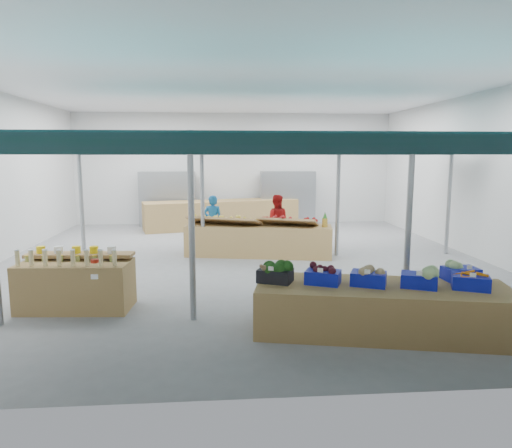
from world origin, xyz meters
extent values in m
plane|color=slate|center=(0.00, 0.00, 0.00)|extent=(13.00, 13.00, 0.00)
plane|color=silver|center=(0.00, 0.00, 4.20)|extent=(13.00, 13.00, 0.00)
plane|color=silver|center=(0.00, 6.50, 2.10)|extent=(12.00, 0.00, 12.00)
plane|color=silver|center=(6.00, 0.00, 2.10)|extent=(0.00, 13.00, 13.00)
cylinder|color=gray|center=(-4.00, 0.50, 1.50)|extent=(0.10, 0.10, 3.00)
cylinder|color=gray|center=(-1.00, -4.00, 1.50)|extent=(0.10, 0.10, 3.00)
cylinder|color=gray|center=(-1.00, 0.50, 1.50)|extent=(0.10, 0.10, 3.00)
cylinder|color=gray|center=(2.50, -4.00, 1.50)|extent=(0.10, 0.10, 3.00)
cylinder|color=gray|center=(2.50, 0.50, 1.50)|extent=(0.10, 0.10, 3.00)
cylinder|color=gray|center=(5.50, 0.50, 1.50)|extent=(0.10, 0.10, 3.00)
cylinder|color=gray|center=(0.75, -4.00, 2.85)|extent=(10.00, 0.06, 0.06)
cylinder|color=gray|center=(0.75, 0.50, 2.85)|extent=(10.00, 0.06, 0.06)
cube|color=#0B3130|center=(0.75, -4.65, 2.78)|extent=(9.50, 1.28, 0.30)
cube|color=#0B3130|center=(0.75, -3.35, 2.78)|extent=(9.50, 1.28, 0.30)
cube|color=#0B3130|center=(0.75, -0.15, 2.78)|extent=(9.50, 1.28, 0.30)
cube|color=#0B3130|center=(0.75, 1.15, 2.78)|extent=(9.50, 1.28, 0.30)
cube|color=#B23F33|center=(-2.50, 6.00, 1.00)|extent=(2.00, 0.50, 2.00)
cube|color=#B23F33|center=(2.00, 6.00, 1.00)|extent=(2.00, 0.50, 2.00)
cube|color=olive|center=(-3.03, -3.34, 0.41)|extent=(1.91, 0.95, 0.82)
cube|color=#997247|center=(-3.01, -3.08, 0.90)|extent=(1.87, 0.49, 0.06)
cube|color=olive|center=(1.82, -4.76, 0.36)|extent=(3.86, 1.96, 0.72)
cube|color=olive|center=(0.44, 0.62, 0.41)|extent=(3.88, 1.57, 0.81)
cube|color=olive|center=(-0.50, 5.35, 0.50)|extent=(5.67, 2.45, 1.00)
cube|color=#0F18A3|center=(3.02, -4.20, 0.33)|extent=(0.66, 0.57, 0.66)
imported|color=#185E9C|center=(-0.76, 1.72, 0.76)|extent=(0.61, 0.46, 1.51)
imported|color=#AE1516|center=(1.04, 1.72, 0.76)|extent=(0.83, 0.70, 1.51)
cube|color=black|center=(0.27, -4.43, 0.82)|extent=(0.60, 0.52, 0.20)
cube|color=white|center=(0.18, -4.63, 0.98)|extent=(0.08, 0.04, 0.06)
cube|color=#0F18A3|center=(0.97, -4.58, 0.82)|extent=(0.60, 0.52, 0.20)
cube|color=white|center=(0.88, -4.78, 0.98)|extent=(0.08, 0.04, 0.06)
cube|color=#0F18A3|center=(1.62, -4.72, 0.82)|extent=(0.60, 0.52, 0.20)
cube|color=white|center=(1.53, -4.92, 0.98)|extent=(0.08, 0.04, 0.06)
cube|color=#0F18A3|center=(2.32, -4.86, 0.82)|extent=(0.60, 0.52, 0.20)
cube|color=white|center=(2.24, -5.06, 0.98)|extent=(0.08, 0.04, 0.06)
cube|color=#0F18A3|center=(3.03, -5.01, 0.82)|extent=(0.60, 0.52, 0.20)
cube|color=white|center=(2.94, -5.21, 0.98)|extent=(0.08, 0.04, 0.06)
sphere|color=brown|center=(0.09, -4.52, 0.96)|extent=(0.09, 0.09, 0.09)
sphere|color=brown|center=(0.04, -4.54, 1.00)|extent=(0.06, 0.06, 0.06)
cylinder|color=#AF1D0B|center=(-2.38, -4.47, 1.10)|extent=(0.12, 0.12, 0.05)
cube|color=white|center=(-2.38, -4.53, 0.88)|extent=(0.10, 0.01, 0.07)
cube|color=#997247|center=(-0.46, 0.69, 0.93)|extent=(2.02, 1.32, 0.26)
cube|color=#997247|center=(1.18, 0.39, 0.93)|extent=(1.64, 1.17, 0.26)
cylinder|color=#8C6019|center=(2.10, 0.22, 0.92)|extent=(0.14, 0.14, 0.22)
cone|color=#26661E|center=(2.10, 0.22, 1.11)|extent=(0.12, 0.12, 0.18)
cube|color=#0F18A3|center=(3.12, -4.56, 0.82)|extent=(0.52, 0.38, 0.20)
cube|color=white|center=(3.13, -4.78, 0.98)|extent=(0.08, 0.01, 0.06)
camera|label=1|loc=(-0.55, -11.10, 2.62)|focal=32.00mm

